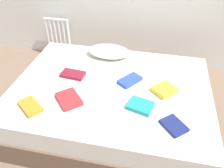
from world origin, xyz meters
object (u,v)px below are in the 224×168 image
radiator (58,35)px  textbook_blue (130,80)px  pillow (109,51)px  textbook_red (69,99)px  textbook_teal (140,106)px  textbook_navy (174,126)px  bed (111,104)px  textbook_yellow (164,90)px  textbook_orange (30,106)px  textbook_maroon (73,74)px

radiator → textbook_blue: 1.68m
pillow → textbook_red: bearing=-102.4°
textbook_teal → textbook_red: bearing=-160.2°
textbook_navy → textbook_blue: bearing=178.8°
textbook_blue → textbook_navy: (0.44, -0.52, -0.01)m
bed → textbook_blue: size_ratio=8.40×
textbook_red → textbook_yellow: 0.91m
bed → textbook_blue: (0.18, 0.10, 0.27)m
textbook_yellow → textbook_orange: size_ratio=0.85×
textbook_maroon → textbook_navy: textbook_maroon is taller
radiator → textbook_navy: (1.70, -1.62, 0.15)m
textbook_yellow → textbook_teal: bearing=-174.3°
textbook_teal → textbook_maroon: textbook_teal is taller
textbook_teal → textbook_navy: 0.34m
textbook_blue → textbook_navy: 0.68m
pillow → textbook_maroon: pillow is taller
textbook_navy → textbook_red: bearing=-138.4°
pillow → textbook_blue: size_ratio=2.09×
radiator → textbook_teal: (1.41, -1.46, 0.16)m
textbook_teal → textbook_maroon: bearing=171.8°
bed → textbook_yellow: (0.52, 0.01, 0.28)m
textbook_maroon → textbook_navy: 1.16m
textbook_red → textbook_navy: textbook_red is taller
bed → textbook_orange: size_ratio=8.56×
textbook_teal → textbook_red: size_ratio=0.88×
textbook_red → radiator: bearing=164.7°
bed → pillow: (-0.14, 0.55, 0.32)m
textbook_maroon → textbook_yellow: 0.96m
pillow → textbook_navy: 1.24m
textbook_blue → textbook_yellow: textbook_yellow is taller
radiator → textbook_maroon: bearing=-59.6°
radiator → pillow: bearing=-34.5°
radiator → pillow: 1.16m
pillow → textbook_teal: pillow is taller
textbook_blue → textbook_navy: bearing=-103.2°
textbook_teal → textbook_navy: size_ratio=1.08×
textbook_red → textbook_orange: (-0.30, -0.16, -0.00)m
radiator → textbook_navy: radiator is taller
textbook_blue → pillow: bearing=72.2°
textbook_red → textbook_blue: bearing=86.4°
bed → textbook_blue: bearing=29.6°
pillow → bed: bearing=-75.3°
textbook_teal → textbook_yellow: size_ratio=1.10×
textbook_teal → textbook_orange: textbook_teal is taller
pillow → textbook_red: 0.88m
bed → textbook_navy: textbook_navy is taller
textbook_red → textbook_teal: bearing=52.0°
textbook_maroon → radiator: bearing=125.9°
radiator → bed: bearing=-47.8°
pillow → textbook_navy: bearing=-52.1°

